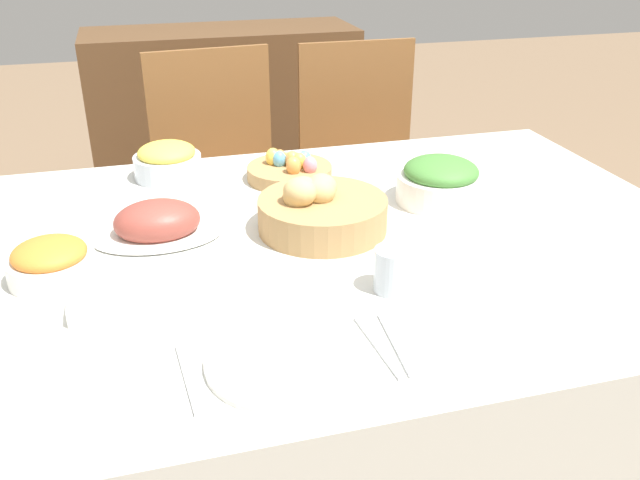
% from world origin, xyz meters
% --- Properties ---
extents(dining_table, '(1.78, 1.15, 0.76)m').
position_xyz_m(dining_table, '(0.00, 0.00, 0.38)').
color(dining_table, silver).
rests_on(dining_table, ground).
extents(chair_far_center, '(0.46, 0.46, 0.98)m').
position_xyz_m(chair_far_center, '(-0.04, 0.91, 0.52)').
color(chair_far_center, brown).
rests_on(chair_far_center, ground).
extents(chair_far_right, '(0.42, 0.42, 0.98)m').
position_xyz_m(chair_far_right, '(0.47, 0.91, 0.52)').
color(chair_far_right, brown).
rests_on(chair_far_right, ground).
extents(sideboard, '(1.19, 0.44, 0.91)m').
position_xyz_m(sideboard, '(0.10, 1.84, 0.45)').
color(sideboard, brown).
rests_on(sideboard, ground).
extents(bread_basket, '(0.28, 0.28, 0.13)m').
position_xyz_m(bread_basket, '(0.06, 0.04, 0.81)').
color(bread_basket, '#AD8451').
rests_on(bread_basket, dining_table).
extents(egg_basket, '(0.22, 0.22, 0.08)m').
position_xyz_m(egg_basket, '(0.07, 0.35, 0.79)').
color(egg_basket, '#AD8451').
rests_on(egg_basket, dining_table).
extents(ham_platter, '(0.28, 0.19, 0.09)m').
position_xyz_m(ham_platter, '(-0.28, 0.10, 0.79)').
color(ham_platter, white).
rests_on(ham_platter, dining_table).
extents(green_salad_bowl, '(0.21, 0.21, 0.11)m').
position_xyz_m(green_salad_bowl, '(0.38, 0.12, 0.81)').
color(green_salad_bowl, white).
rests_on(green_salad_bowl, dining_table).
extents(pineapple_bowl, '(0.17, 0.17, 0.09)m').
position_xyz_m(pineapple_bowl, '(-0.23, 0.45, 0.81)').
color(pineapple_bowl, silver).
rests_on(pineapple_bowl, dining_table).
extents(carrot_bowl, '(0.16, 0.16, 0.08)m').
position_xyz_m(carrot_bowl, '(-0.48, -0.03, 0.80)').
color(carrot_bowl, white).
rests_on(carrot_bowl, dining_table).
extents(dinner_plate, '(0.25, 0.25, 0.01)m').
position_xyz_m(dinner_plate, '(-0.12, -0.41, 0.77)').
color(dinner_plate, white).
rests_on(dinner_plate, dining_table).
extents(fork, '(0.02, 0.18, 0.00)m').
position_xyz_m(fork, '(-0.27, -0.41, 0.77)').
color(fork, silver).
rests_on(fork, dining_table).
extents(knife, '(0.02, 0.18, 0.00)m').
position_xyz_m(knife, '(0.03, -0.41, 0.77)').
color(knife, silver).
rests_on(knife, dining_table).
extents(spoon, '(0.02, 0.18, 0.00)m').
position_xyz_m(spoon, '(0.06, -0.41, 0.77)').
color(spoon, silver).
rests_on(spoon, dining_table).
extents(drinking_cup, '(0.07, 0.07, 0.08)m').
position_xyz_m(drinking_cup, '(0.12, -0.24, 0.80)').
color(drinking_cup, silver).
rests_on(drinking_cup, dining_table).
extents(butter_dish, '(0.11, 0.07, 0.03)m').
position_xyz_m(butter_dish, '(-0.39, -0.19, 0.78)').
color(butter_dish, white).
rests_on(butter_dish, dining_table).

